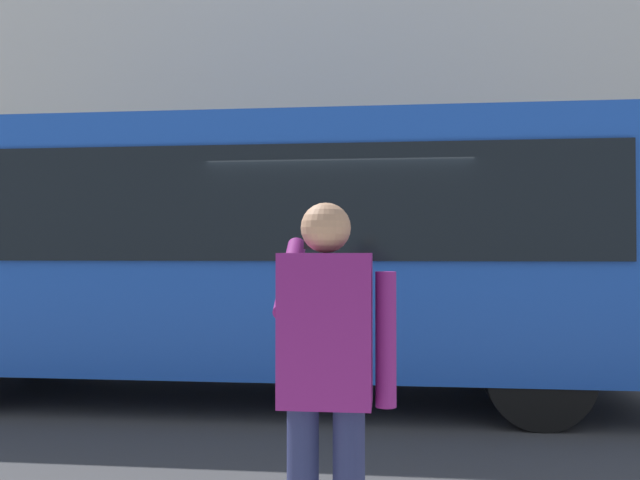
# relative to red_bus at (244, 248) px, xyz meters

# --- Properties ---
(ground_plane) EXTENTS (60.00, 60.00, 0.00)m
(ground_plane) POSITION_rel_red_bus_xyz_m (-1.17, 0.12, -1.68)
(ground_plane) COLOR #38383A
(building_facade_far) EXTENTS (28.00, 1.55, 12.00)m
(building_facade_far) POSITION_rel_red_bus_xyz_m (-1.19, -6.68, 4.30)
(building_facade_far) COLOR beige
(building_facade_far) RESTS_ON ground_plane
(red_bus) EXTENTS (9.05, 2.54, 3.08)m
(red_bus) POSITION_rel_red_bus_xyz_m (0.00, 0.00, 0.00)
(red_bus) COLOR #1947AD
(red_bus) RESTS_ON ground_plane
(pedestrian_photographer) EXTENTS (0.53, 0.52, 1.70)m
(pedestrian_photographer) POSITION_rel_red_bus_xyz_m (-1.38, 4.47, -0.54)
(pedestrian_photographer) COLOR #1E2347
(pedestrian_photographer) RESTS_ON sidewalk_curb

